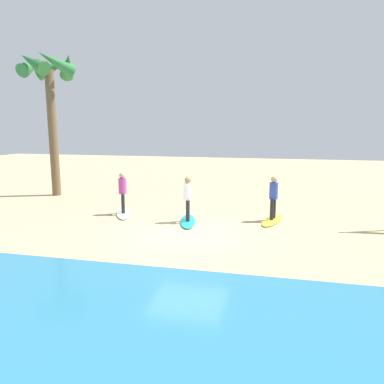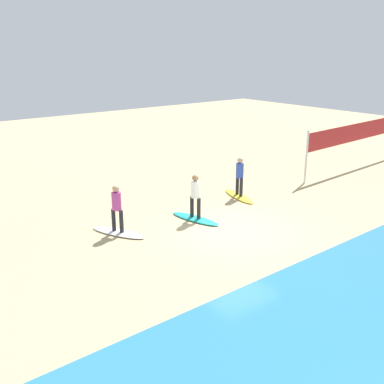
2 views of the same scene
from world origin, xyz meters
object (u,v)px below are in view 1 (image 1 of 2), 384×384
at_px(surfer_yellow, 273,194).
at_px(surfer_white, 123,189).
at_px(surfboard_white, 123,213).
at_px(palm_tree, 49,80).
at_px(surfboard_teal, 188,221).
at_px(surfboard_yellow, 272,220).
at_px(surfer_teal, 188,195).

xyz_separation_m(surfer_yellow, surfer_white, (5.98, 0.27, 0.00)).
distance_m(surfboard_white, palm_tree, 8.35).
bearing_deg(surfer_white, surfboard_white, 0.00).
height_order(surfboard_teal, surfboard_white, same).
height_order(surfboard_yellow, surfer_teal, surfer_teal).
bearing_deg(surfboard_yellow, surfboard_teal, -60.02).
relative_size(surfboard_yellow, surfboard_teal, 1.00).
relative_size(surfer_yellow, palm_tree, 0.23).
xyz_separation_m(surfer_white, palm_tree, (5.12, -3.20, 4.78)).
bearing_deg(surfboard_yellow, surfboard_white, -73.60).
height_order(surfer_yellow, surfer_teal, same).
height_order(surfboard_white, palm_tree, palm_tree).
height_order(surfboard_teal, surfer_white, surfer_white).
bearing_deg(surfboard_teal, surfer_white, -114.95).
distance_m(surfboard_yellow, surfer_teal, 3.38).
bearing_deg(surfboard_white, surfer_teal, 53.21).
bearing_deg(surfer_white, surfer_yellow, -177.42).
relative_size(surfboard_teal, surfer_white, 1.28).
distance_m(surfboard_yellow, surfer_white, 6.07).
bearing_deg(surfer_yellow, surfboard_yellow, 0.00).
relative_size(surfer_yellow, surfer_teal, 1.00).
distance_m(surfer_yellow, surfboard_white, 6.07).
relative_size(surfer_white, palm_tree, 0.23).
distance_m(surfboard_white, surfer_white, 0.99).
bearing_deg(surfboard_white, palm_tree, -146.47).
height_order(surfboard_white, surfer_white, surfer_white).
bearing_deg(surfer_teal, surfboard_yellow, -163.84).
height_order(surfer_teal, surfboard_white, surfer_teal).
bearing_deg(surfboard_yellow, surfer_white, -73.60).
bearing_deg(surfboard_teal, surfer_yellow, 93.56).
bearing_deg(palm_tree, surfer_yellow, 165.19).
xyz_separation_m(surfboard_yellow, surfboard_teal, (3.10, 0.90, 0.00)).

